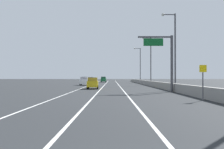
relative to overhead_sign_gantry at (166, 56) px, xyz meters
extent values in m
plane|color=#26282B|center=(-7.04, 36.00, -4.73)|extent=(320.00, 320.00, 0.00)
cube|color=silver|center=(-12.54, 27.00, -4.73)|extent=(0.16, 130.00, 0.00)
cube|color=silver|center=(-9.04, 27.00, -4.73)|extent=(0.16, 130.00, 0.00)
cube|color=silver|center=(-5.54, 27.00, -4.73)|extent=(0.16, 130.00, 0.00)
cube|color=gray|center=(1.34, 12.00, -4.18)|extent=(0.60, 120.00, 1.10)
cylinder|color=#47474C|center=(0.74, 0.02, -0.98)|extent=(0.36, 0.36, 7.50)
cube|color=#47474C|center=(-1.51, 0.02, 2.57)|extent=(4.50, 0.20, 0.20)
cube|color=#0C5923|center=(-1.73, -0.10, 1.87)|extent=(2.60, 0.10, 1.00)
cylinder|color=#4C4C51|center=(0.44, -11.39, -3.53)|extent=(0.10, 0.10, 2.40)
cube|color=yellow|center=(0.44, -11.43, -2.03)|extent=(0.60, 0.04, 0.60)
cylinder|color=#4C4C51|center=(2.09, 3.36, 0.93)|extent=(0.24, 0.24, 11.32)
cube|color=#4C4C51|center=(1.19, 3.36, 6.44)|extent=(1.80, 0.12, 0.12)
sphere|color=beige|center=(0.29, 3.36, 6.44)|extent=(0.44, 0.44, 0.44)
cylinder|color=#4C4C51|center=(1.90, 23.95, 0.93)|extent=(0.24, 0.24, 11.32)
cube|color=#4C4C51|center=(1.00, 23.95, 6.44)|extent=(1.80, 0.12, 0.12)
sphere|color=beige|center=(0.10, 23.95, 6.44)|extent=(0.44, 0.44, 0.44)
cylinder|color=#4C4C51|center=(1.90, 44.54, 0.93)|extent=(0.24, 0.24, 11.32)
cube|color=#4C4C51|center=(1.00, 44.54, 6.44)|extent=(1.80, 0.12, 0.12)
sphere|color=beige|center=(0.10, 44.54, 6.44)|extent=(0.44, 0.44, 0.44)
cube|color=slate|center=(-13.40, 37.22, -3.88)|extent=(1.88, 4.39, 1.01)
cube|color=#4D505A|center=(-13.41, 36.79, -3.08)|extent=(1.60, 2.00, 0.60)
cylinder|color=black|center=(-14.15, 38.97, -4.39)|extent=(0.24, 0.69, 0.68)
cylinder|color=black|center=(-12.55, 38.92, -4.39)|extent=(0.24, 0.69, 0.68)
cylinder|color=black|center=(-14.24, 35.53, -4.39)|extent=(0.24, 0.69, 0.68)
cylinder|color=black|center=(-12.65, 35.48, -4.39)|extent=(0.24, 0.69, 0.68)
cube|color=white|center=(-13.80, 25.20, -3.83)|extent=(1.92, 4.38, 1.10)
cube|color=#96969E|center=(-13.79, 24.77, -2.98)|extent=(1.65, 1.99, 0.60)
cylinder|color=black|center=(-14.68, 26.91, -4.39)|extent=(0.23, 0.68, 0.68)
cylinder|color=black|center=(-13.00, 26.94, -4.39)|extent=(0.23, 0.68, 0.68)
cylinder|color=black|center=(-14.61, 23.47, -4.39)|extent=(0.23, 0.68, 0.68)
cylinder|color=black|center=(-12.93, 23.50, -4.39)|extent=(0.23, 0.68, 0.68)
cube|color=#196033|center=(-10.37, 56.97, -3.81)|extent=(1.92, 4.81, 1.15)
cube|color=#1C4633|center=(-10.37, 56.50, -2.94)|extent=(1.67, 2.17, 0.60)
cylinder|color=black|center=(-11.21, 58.93, -4.39)|extent=(0.23, 0.68, 0.68)
cylinder|color=black|center=(-9.49, 58.91, -4.39)|extent=(0.23, 0.68, 0.68)
cylinder|color=black|center=(-11.24, 55.04, -4.39)|extent=(0.23, 0.68, 0.68)
cylinder|color=black|center=(-9.53, 55.02, -4.39)|extent=(0.23, 0.68, 0.68)
cube|color=gold|center=(-10.42, 8.31, -3.90)|extent=(1.92, 4.26, 0.97)
cube|color=olive|center=(-10.41, 7.89, -3.12)|extent=(1.62, 1.95, 0.60)
cylinder|color=black|center=(-11.29, 9.93, -4.39)|extent=(0.25, 0.69, 0.68)
cylinder|color=black|center=(-9.69, 9.99, -4.39)|extent=(0.25, 0.69, 0.68)
cylinder|color=black|center=(-11.16, 6.63, -4.39)|extent=(0.25, 0.69, 0.68)
cylinder|color=black|center=(-9.56, 6.69, -4.39)|extent=(0.25, 0.69, 0.68)
camera|label=1|loc=(-7.20, -31.19, -2.73)|focal=37.83mm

